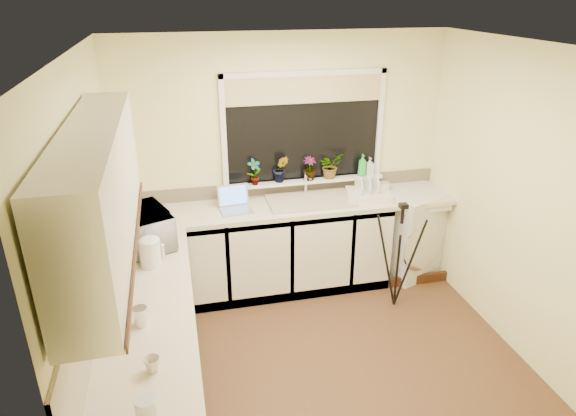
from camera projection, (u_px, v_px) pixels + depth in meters
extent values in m
plane|color=brown|center=(324.00, 361.00, 4.12)|extent=(3.20, 3.20, 0.00)
plane|color=white|center=(335.00, 48.00, 3.14)|extent=(3.20, 3.20, 0.00)
plane|color=#FBF2A7|center=(283.00, 162.00, 4.97)|extent=(3.20, 0.00, 3.20)
plane|color=#FBF2A7|center=(428.00, 366.00, 2.29)|extent=(3.20, 0.00, 3.20)
plane|color=#FBF2A7|center=(94.00, 250.00, 3.29)|extent=(0.00, 3.00, 3.00)
plane|color=#FBF2A7|center=(524.00, 206.00, 3.96)|extent=(0.00, 3.00, 3.00)
cube|color=silver|center=(258.00, 251.00, 4.95)|extent=(2.55, 0.60, 0.86)
cube|color=silver|center=(154.00, 370.00, 3.41)|extent=(0.54, 2.40, 0.86)
cube|color=beige|center=(290.00, 206.00, 4.84)|extent=(3.20, 0.60, 0.04)
cube|color=beige|center=(147.00, 315.00, 3.23)|extent=(0.60, 2.40, 0.04)
cube|color=silver|center=(100.00, 191.00, 2.69)|extent=(0.28, 1.90, 0.70)
cube|color=beige|center=(93.00, 287.00, 3.07)|extent=(0.02, 2.40, 0.45)
cube|color=beige|center=(284.00, 186.00, 5.06)|extent=(3.20, 0.02, 0.14)
cube|color=black|center=(304.00, 129.00, 4.86)|extent=(1.50, 0.02, 1.00)
cube|color=tan|center=(305.00, 90.00, 4.69)|extent=(1.50, 0.02, 0.25)
cube|color=white|center=(305.00, 181.00, 5.02)|extent=(1.60, 0.14, 0.03)
cube|color=tan|center=(310.00, 201.00, 4.86)|extent=(0.82, 0.46, 0.03)
cylinder|color=silver|center=(306.00, 184.00, 4.98)|extent=(0.03, 0.03, 0.24)
cube|color=silver|center=(409.00, 230.00, 5.32)|extent=(0.82, 0.81, 0.91)
cube|color=#9D9DA5|center=(236.00, 210.00, 4.66)|extent=(0.30, 0.23, 0.02)
cube|color=#5C89FA|center=(233.00, 195.00, 4.74)|extent=(0.29, 0.09, 0.20)
cylinder|color=white|center=(150.00, 253.00, 3.72)|extent=(0.16, 0.16, 0.21)
cube|color=silver|center=(368.00, 195.00, 4.96)|extent=(0.49, 0.41, 0.06)
cylinder|color=silver|center=(147.00, 412.00, 2.36)|extent=(0.11, 0.11, 0.15)
cylinder|color=silver|center=(141.00, 316.00, 3.07)|extent=(0.09, 0.09, 0.12)
imported|color=white|center=(145.00, 228.00, 4.01)|extent=(0.52, 0.62, 0.29)
imported|color=#999999|center=(254.00, 172.00, 4.82)|extent=(0.16, 0.14, 0.26)
imported|color=#999999|center=(281.00, 169.00, 4.90)|extent=(0.16, 0.14, 0.27)
imported|color=#999999|center=(309.00, 168.00, 4.96)|extent=(0.15, 0.15, 0.23)
imported|color=#999999|center=(330.00, 166.00, 5.01)|extent=(0.28, 0.27, 0.25)
imported|color=green|center=(362.00, 165.00, 5.07)|extent=(0.09, 0.09, 0.22)
imported|color=#999999|center=(370.00, 166.00, 5.12)|extent=(0.08, 0.08, 0.18)
imported|color=silver|center=(384.00, 187.00, 5.12)|extent=(0.15, 0.15, 0.09)
imported|color=beige|center=(152.00, 365.00, 2.71)|extent=(0.10, 0.10, 0.08)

